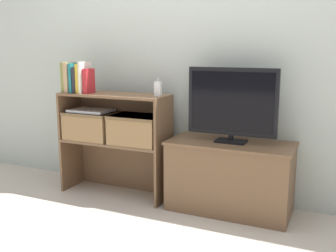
% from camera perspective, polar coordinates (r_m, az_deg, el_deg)
% --- Properties ---
extents(ground_plane, '(16.00, 16.00, 0.00)m').
position_cam_1_polar(ground_plane, '(3.06, -1.28, -11.99)').
color(ground_plane, '#BCB2A3').
extents(wall_back, '(10.00, 0.05, 2.40)m').
position_cam_1_polar(wall_back, '(3.22, 2.14, 11.11)').
color(wall_back, '#B2BCB2').
rests_on(wall_back, ground_plane).
extents(tv_stand, '(0.92, 0.43, 0.53)m').
position_cam_1_polar(tv_stand, '(2.99, 8.95, -7.25)').
color(tv_stand, brown).
rests_on(tv_stand, ground_plane).
extents(tv, '(0.66, 0.14, 0.54)m').
position_cam_1_polar(tv, '(2.86, 9.27, 3.26)').
color(tv, black).
rests_on(tv, tv_stand).
extents(bookshelf_lower_tier, '(0.91, 0.33, 0.46)m').
position_cam_1_polar(bookshelf_lower_tier, '(3.37, -7.05, -4.63)').
color(bookshelf_lower_tier, brown).
rests_on(bookshelf_lower_tier, ground_plane).
extents(bookshelf_upper_tier, '(0.91, 0.33, 0.39)m').
position_cam_1_polar(bookshelf_upper_tier, '(3.28, -7.25, 2.43)').
color(bookshelf_upper_tier, brown).
rests_on(bookshelf_upper_tier, bookshelf_lower_tier).
extents(book_olive, '(0.02, 0.14, 0.25)m').
position_cam_1_polar(book_olive, '(3.39, -14.44, 6.87)').
color(book_olive, olive).
rests_on(book_olive, bookshelf_upper_tier).
extents(book_tan, '(0.04, 0.14, 0.25)m').
position_cam_1_polar(book_tan, '(3.37, -13.98, 6.84)').
color(book_tan, tan).
rests_on(book_tan, bookshelf_upper_tier).
extents(book_teal, '(0.03, 0.13, 0.24)m').
position_cam_1_polar(book_teal, '(3.34, -13.44, 6.81)').
color(book_teal, '#1E7075').
rests_on(book_teal, bookshelf_upper_tier).
extents(book_charcoal, '(0.03, 0.13, 0.21)m').
position_cam_1_polar(book_charcoal, '(3.32, -12.93, 6.54)').
color(book_charcoal, '#232328').
rests_on(book_charcoal, bookshelf_upper_tier).
extents(book_mustard, '(0.03, 0.13, 0.24)m').
position_cam_1_polar(book_mustard, '(3.30, -12.40, 6.75)').
color(book_mustard, gold).
rests_on(book_mustard, bookshelf_upper_tier).
extents(book_ivory, '(0.02, 0.15, 0.26)m').
position_cam_1_polar(book_ivory, '(3.28, -11.96, 6.90)').
color(book_ivory, silver).
rests_on(book_ivory, bookshelf_upper_tier).
extents(book_crimson, '(0.04, 0.12, 0.20)m').
position_cam_1_polar(book_crimson, '(3.26, -11.42, 6.41)').
color(book_crimson, '#B22328').
rests_on(book_crimson, bookshelf_upper_tier).
extents(baby_monitor, '(0.05, 0.04, 0.14)m').
position_cam_1_polar(baby_monitor, '(3.01, -1.48, 5.42)').
color(baby_monitor, white).
rests_on(baby_monitor, bookshelf_upper_tier).
extents(storage_basket_left, '(0.41, 0.29, 0.23)m').
position_cam_1_polar(storage_basket_left, '(3.36, -11.02, 0.29)').
color(storage_basket_left, '#937047').
rests_on(storage_basket_left, bookshelf_lower_tier).
extents(storage_basket_right, '(0.41, 0.29, 0.23)m').
position_cam_1_polar(storage_basket_right, '(3.13, -4.50, -0.33)').
color(storage_basket_right, '#937047').
rests_on(storage_basket_right, bookshelf_lower_tier).
extents(laptop, '(0.34, 0.24, 0.02)m').
position_cam_1_polar(laptop, '(3.34, -11.10, 2.23)').
color(laptop, white).
rests_on(laptop, storage_basket_left).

